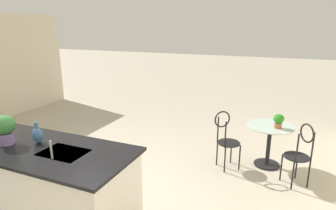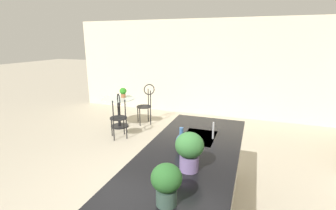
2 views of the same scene
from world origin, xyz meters
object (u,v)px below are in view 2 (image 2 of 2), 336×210
bistro_table (119,110)px  chair_near_window (146,102)px  potted_plant_on_table (123,92)px  potted_plant_counter_far (166,182)px  chair_by_island (119,114)px  vase_on_counter (181,143)px  potted_plant_counter_near (189,149)px

bistro_table → chair_near_window: chair_near_window is taller
chair_near_window → potted_plant_on_table: size_ratio=4.28×
potted_plant_on_table → potted_plant_counter_far: size_ratio=0.73×
bistro_table → chair_by_island: (0.67, 0.40, 0.13)m
chair_near_window → potted_plant_on_table: 0.65m
chair_near_window → chair_by_island: bearing=-6.7°
bistro_table → potted_plant_counter_far: size_ratio=2.41×
potted_plant_counter_far → vase_on_counter: bearing=-170.3°
bistro_table → chair_near_window: bearing=131.7°
bistro_table → potted_plant_counter_far: potted_plant_counter_far is taller
chair_near_window → potted_plant_counter_far: potted_plant_counter_far is taller
potted_plant_counter_near → potted_plant_counter_far: (0.55, -0.03, -0.03)m
bistro_table → potted_plant_on_table: potted_plant_on_table is taller
chair_near_window → potted_plant_counter_far: size_ratio=3.14×
chair_by_island → potted_plant_counter_far: potted_plant_counter_far is taller
potted_plant_counter_far → potted_plant_counter_near: bearing=176.8°
chair_near_window → vase_on_counter: (3.17, 1.90, 0.46)m
potted_plant_on_table → potted_plant_counter_near: size_ratio=0.64×
potted_plant_on_table → bistro_table: bearing=-31.9°
potted_plant_counter_far → vase_on_counter: (-0.90, -0.15, -0.08)m
chair_near_window → potted_plant_on_table: bearing=-52.3°
chair_by_island → potted_plant_counter_near: size_ratio=2.72×
chair_by_island → potted_plant_counter_near: 3.30m
bistro_table → potted_plant_counter_far: (3.60, 2.58, 0.66)m
potted_plant_counter_near → potted_plant_counter_far: bearing=-3.2°
bistro_table → potted_plant_on_table: bearing=148.1°
potted_plant_on_table → potted_plant_counter_far: (3.71, 2.50, 0.23)m
chair_near_window → potted_plant_counter_far: 4.58m
potted_plant_counter_far → potted_plant_on_table: bearing=-146.0°
chair_by_island → potted_plant_counter_near: potted_plant_counter_near is taller
chair_by_island → bistro_table: bearing=-149.2°
potted_plant_counter_near → vase_on_counter: (-0.35, -0.18, -0.11)m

